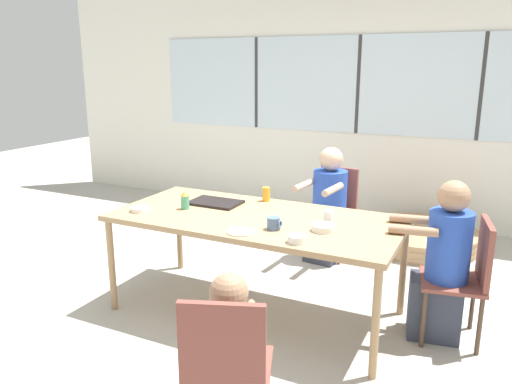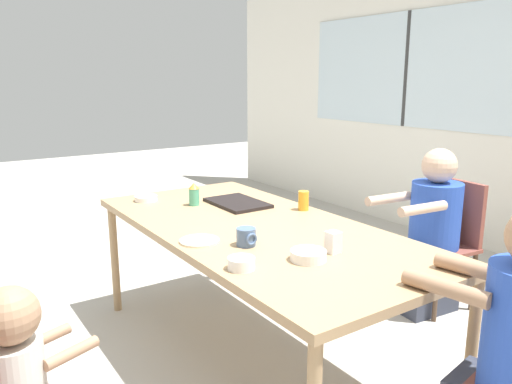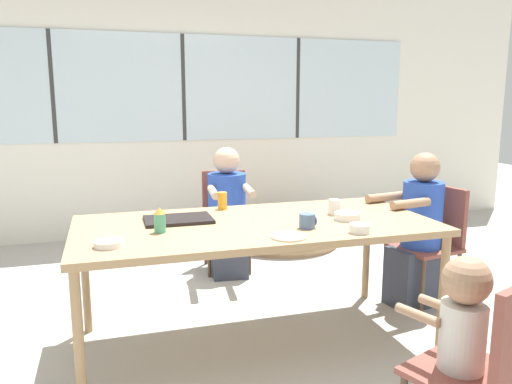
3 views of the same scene
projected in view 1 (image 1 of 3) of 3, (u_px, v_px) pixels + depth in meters
ground_plane at (256, 311)px, 3.78m from camera, size 16.00×16.00×0.00m
wall_back_with_windows at (358, 100)px, 5.79m from camera, size 8.40×0.08×2.80m
dining_table at (256, 223)px, 3.61m from camera, size 2.07×0.98×0.75m
chair_for_woman_green_shirt at (335, 204)px, 4.85m from camera, size 0.44×0.44×0.85m
chair_for_man_blue_shirt at (468, 271)px, 3.27m from camera, size 0.46×0.46×0.85m
chair_for_toddler at (226, 364)px, 2.26m from camera, size 0.51×0.51×0.85m
person_woman_green_shirt at (328, 210)px, 4.71m from camera, size 0.38×0.62×1.07m
person_man_blue_shirt at (442, 267)px, 3.31m from camera, size 0.55×0.37×1.10m
person_toddler at (231, 356)px, 2.42m from camera, size 0.28×0.36×0.88m
food_tray_dark at (215, 202)px, 3.91m from camera, size 0.39×0.26×0.02m
coffee_mug at (274, 223)px, 3.30m from camera, size 0.10×0.09×0.08m
sippy_cup at (185, 200)px, 3.75m from camera, size 0.07×0.07×0.14m
juice_glass at (266, 194)px, 3.98m from camera, size 0.06×0.06×0.11m
milk_carton_small at (329, 217)px, 3.40m from camera, size 0.06×0.06×0.10m
bowl_white_shallow at (140, 209)px, 3.71m from camera, size 0.14×0.14×0.03m
bowl_cereal at (323, 228)px, 3.27m from camera, size 0.15×0.15×0.04m
bowl_fruit at (297, 239)px, 3.05m from camera, size 0.11×0.11×0.05m
plate_tortillas at (241, 232)px, 3.24m from camera, size 0.19×0.19×0.01m
folded_table_stack at (420, 237)px, 5.13m from camera, size 1.16×1.16×0.18m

